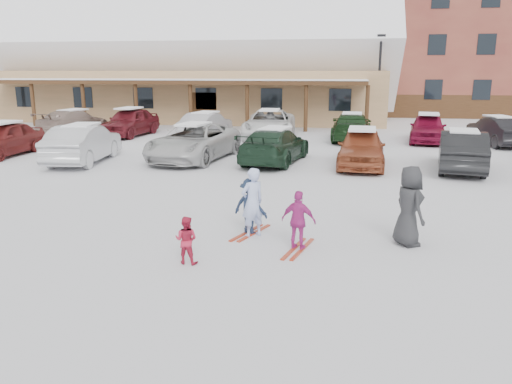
% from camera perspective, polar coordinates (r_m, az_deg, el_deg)
% --- Properties ---
extents(ground, '(160.00, 160.00, 0.00)m').
position_cam_1_polar(ground, '(10.50, -2.54, -6.53)').
color(ground, silver).
rests_on(ground, ground).
extents(day_lodge, '(29.12, 12.50, 10.38)m').
position_cam_1_polar(day_lodge, '(39.19, -7.06, 14.10)').
color(day_lodge, tan).
rests_on(day_lodge, ground).
extents(alpine_hotel, '(31.48, 14.01, 21.48)m').
position_cam_1_polar(alpine_hotel, '(49.41, 25.17, 18.32)').
color(alpine_hotel, maroon).
rests_on(alpine_hotel, ground).
extents(lamp_post, '(0.50, 0.25, 5.79)m').
position_cam_1_polar(lamp_post, '(33.09, 13.90, 12.77)').
color(lamp_post, black).
rests_on(lamp_post, ground).
extents(conifer_0, '(4.40, 4.40, 10.20)m').
position_cam_1_polar(conifer_0, '(48.62, -26.66, 14.77)').
color(conifer_0, black).
rests_on(conifer_0, ground).
extents(conifer_2, '(5.28, 5.28, 12.24)m').
position_cam_1_polar(conifer_2, '(60.88, -23.14, 15.70)').
color(conifer_2, black).
rests_on(conifer_2, ground).
extents(conifer_3, '(3.96, 3.96, 9.18)m').
position_cam_1_polar(conifer_3, '(53.79, 14.25, 14.92)').
color(conifer_3, black).
rests_on(conifer_3, ground).
extents(adult_skier, '(0.67, 0.66, 1.56)m').
position_cam_1_polar(adult_skier, '(11.07, -0.41, -1.21)').
color(adult_skier, '#ADBFEF').
rests_on(adult_skier, ground).
extents(toddler_red, '(0.49, 0.40, 0.94)m').
position_cam_1_polar(toddler_red, '(9.70, -7.98, -5.44)').
color(toddler_red, '#B51F3C').
rests_on(toddler_red, ground).
extents(child_navy, '(0.95, 0.74, 1.29)m').
position_cam_1_polar(child_navy, '(11.28, -0.66, -1.65)').
color(child_navy, '#18243B').
rests_on(child_navy, ground).
extents(skis_child_navy, '(0.68, 1.38, 0.03)m').
position_cam_1_polar(skis_child_navy, '(11.46, -0.65, -4.68)').
color(skis_child_navy, '#A22E17').
rests_on(skis_child_navy, ground).
extents(child_magenta, '(0.79, 0.47, 1.26)m').
position_cam_1_polar(child_magenta, '(10.30, 4.89, -3.28)').
color(child_magenta, '#B22982').
rests_on(child_magenta, ground).
extents(skis_child_magenta, '(0.53, 1.41, 0.03)m').
position_cam_1_polar(skis_child_magenta, '(10.50, 4.83, -6.49)').
color(skis_child_magenta, '#A22E17').
rests_on(skis_child_magenta, ground).
extents(bystander_dark, '(0.85, 0.99, 1.72)m').
position_cam_1_polar(bystander_dark, '(10.98, 17.09, -1.54)').
color(bystander_dark, '#28292B').
rests_on(bystander_dark, ground).
extents(parked_car_0, '(1.73, 4.29, 1.46)m').
position_cam_1_polar(parked_car_0, '(24.34, -26.94, 5.41)').
color(parked_car_0, maroon).
rests_on(parked_car_0, ground).
extents(parked_car_1, '(2.12, 4.80, 1.53)m').
position_cam_1_polar(parked_car_1, '(21.30, -19.14, 5.24)').
color(parked_car_1, '#BBBCC1').
rests_on(parked_car_1, ground).
extents(parked_car_2, '(3.23, 5.69, 1.50)m').
position_cam_1_polar(parked_car_2, '(20.91, -7.10, 5.70)').
color(parked_car_2, '#BCBCBC').
rests_on(parked_car_2, ground).
extents(parked_car_3, '(2.70, 5.05, 1.39)m').
position_cam_1_polar(parked_car_3, '(20.14, 2.17, 5.34)').
color(parked_car_3, '#193121').
rests_on(parked_car_3, ground).
extents(parked_car_4, '(1.97, 4.41, 1.47)m').
position_cam_1_polar(parked_car_4, '(19.67, 11.95, 4.97)').
color(parked_car_4, '#9E4A2A').
rests_on(parked_car_4, ground).
extents(parked_car_5, '(2.32, 4.70, 1.48)m').
position_cam_1_polar(parked_car_5, '(20.02, 22.48, 4.39)').
color(parked_car_5, black).
rests_on(parked_car_5, ground).
extents(parked_car_7, '(2.72, 5.17, 1.43)m').
position_cam_1_polar(parked_car_7, '(30.95, -20.09, 7.51)').
color(parked_car_7, gray).
rests_on(parked_car_7, ground).
extents(parked_car_8, '(2.27, 4.77, 1.57)m').
position_cam_1_polar(parked_car_8, '(29.36, -14.24, 7.76)').
color(parked_car_8, maroon).
rests_on(parked_car_8, ground).
extents(parked_car_9, '(2.13, 4.49, 1.42)m').
position_cam_1_polar(parked_car_9, '(27.59, -5.73, 7.59)').
color(parked_car_9, '#A5A3A9').
rests_on(parked_car_9, ground).
extents(parked_car_10, '(2.92, 5.78, 1.57)m').
position_cam_1_polar(parked_car_10, '(27.32, 1.57, 7.75)').
color(parked_car_10, white).
rests_on(parked_car_10, ground).
extents(parked_car_11, '(2.22, 5.05, 1.44)m').
position_cam_1_polar(parked_car_11, '(27.03, 10.87, 7.31)').
color(parked_car_11, '#173316').
rests_on(parked_car_11, ground).
extents(parked_car_12, '(2.37, 4.53, 1.47)m').
position_cam_1_polar(parked_car_12, '(27.39, 19.04, 6.93)').
color(parked_car_12, maroon).
rests_on(parked_car_12, ground).
extents(parked_car_13, '(2.21, 4.51, 1.42)m').
position_cam_1_polar(parked_car_13, '(27.63, 25.92, 6.30)').
color(parked_car_13, black).
rests_on(parked_car_13, ground).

